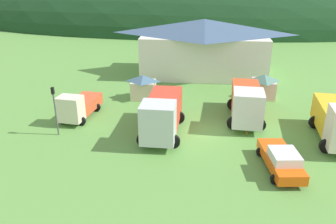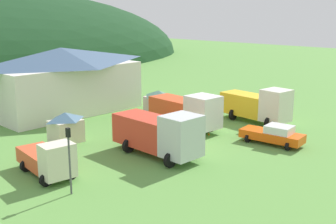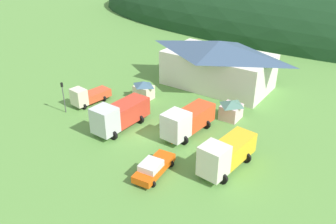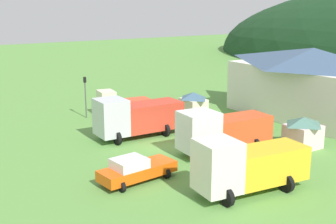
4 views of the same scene
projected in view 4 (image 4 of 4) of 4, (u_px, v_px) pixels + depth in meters
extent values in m
plane|color=#5B9342|center=(166.00, 146.00, 35.74)|extent=(200.00, 200.00, 0.00)
cube|color=white|center=(311.00, 92.00, 44.46)|extent=(15.30, 8.69, 5.15)
pyramid|color=#3D5675|center=(313.00, 57.00, 43.63)|extent=(16.53, 9.38, 1.80)
cube|color=beige|center=(193.00, 108.00, 44.68)|extent=(2.45, 2.00, 1.90)
pyramid|color=#42667F|center=(193.00, 95.00, 44.37)|extent=(2.65, 2.16, 0.67)
cube|color=beige|center=(303.00, 136.00, 35.24)|extent=(2.24, 2.46, 1.87)
pyramid|color=#4C7A6B|center=(304.00, 121.00, 34.94)|extent=(2.42, 2.66, 0.65)
cube|color=beige|center=(106.00, 101.00, 45.07)|extent=(2.21, 1.77, 2.21)
cube|color=black|center=(106.00, 97.00, 44.92)|extent=(1.24, 1.35, 0.71)
cube|color=#DB512D|center=(131.00, 104.00, 46.35)|extent=(2.50, 4.10, 1.06)
cylinder|color=black|center=(110.00, 114.00, 44.57)|extent=(0.80, 0.30, 0.80)
cylinder|color=black|center=(104.00, 110.00, 46.09)|extent=(0.80, 0.30, 0.80)
cylinder|color=black|center=(140.00, 111.00, 45.96)|extent=(0.80, 0.30, 0.80)
cylinder|color=black|center=(134.00, 107.00, 47.48)|extent=(0.80, 0.30, 0.80)
cube|color=silver|center=(111.00, 117.00, 36.59)|extent=(2.63, 2.40, 3.02)
cube|color=black|center=(109.00, 110.00, 36.38)|extent=(1.43, 1.90, 0.97)
cube|color=red|center=(151.00, 116.00, 38.59)|extent=(2.72, 5.30, 2.30)
cylinder|color=black|center=(117.00, 138.00, 36.01)|extent=(1.10, 0.30, 1.10)
cylinder|color=black|center=(106.00, 132.00, 37.89)|extent=(1.10, 0.30, 1.10)
cylinder|color=black|center=(166.00, 130.00, 38.32)|extent=(1.10, 0.30, 1.10)
cylinder|color=black|center=(153.00, 124.00, 40.20)|extent=(1.10, 0.30, 1.10)
cube|color=white|center=(199.00, 131.00, 32.80)|extent=(2.65, 2.80, 2.91)
cube|color=black|center=(197.00, 123.00, 32.58)|extent=(1.47, 2.19, 0.93)
cube|color=#E04C23|center=(239.00, 130.00, 34.63)|extent=(2.81, 4.98, 2.14)
cylinder|color=black|center=(206.00, 154.00, 32.22)|extent=(1.10, 0.30, 1.10)
cylinder|color=black|center=(191.00, 146.00, 34.06)|extent=(1.10, 0.30, 1.10)
cylinder|color=black|center=(254.00, 145.00, 34.30)|extent=(1.10, 0.30, 1.10)
cylinder|color=black|center=(237.00, 138.00, 36.14)|extent=(1.10, 0.30, 1.10)
cube|color=silver|center=(217.00, 166.00, 25.60)|extent=(2.59, 2.52, 3.04)
cube|color=black|center=(216.00, 155.00, 25.39)|extent=(1.45, 1.95, 0.97)
cube|color=gold|center=(267.00, 164.00, 27.30)|extent=(2.86, 5.16, 2.10)
cylinder|color=black|center=(227.00, 197.00, 25.07)|extent=(1.10, 0.30, 1.10)
cylinder|color=black|center=(207.00, 184.00, 26.85)|extent=(1.10, 0.30, 1.10)
cylinder|color=black|center=(286.00, 183.00, 26.99)|extent=(1.10, 0.30, 1.10)
cylinder|color=black|center=(265.00, 172.00, 28.77)|extent=(1.10, 0.30, 1.10)
cube|color=#EE560F|center=(138.00, 171.00, 28.64)|extent=(2.43, 5.33, 0.70)
cube|color=silver|center=(129.00, 163.00, 28.10)|extent=(1.94, 2.24, 0.62)
cylinder|color=black|center=(122.00, 187.00, 27.02)|extent=(0.68, 0.24, 0.68)
cylinder|color=black|center=(108.00, 179.00, 28.26)|extent=(0.68, 0.24, 0.68)
cylinder|color=black|center=(167.00, 173.00, 29.18)|extent=(0.68, 0.24, 0.68)
cylinder|color=black|center=(152.00, 166.00, 30.41)|extent=(0.68, 0.24, 0.68)
cylinder|color=#4C4C51|center=(86.00, 100.00, 44.26)|extent=(0.12, 0.12, 3.59)
cube|color=black|center=(85.00, 80.00, 43.77)|extent=(0.20, 0.24, 0.55)
sphere|color=green|center=(86.00, 80.00, 43.84)|extent=(0.14, 0.14, 0.14)
cone|color=orange|center=(190.00, 159.00, 32.92)|extent=(0.36, 0.36, 0.54)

